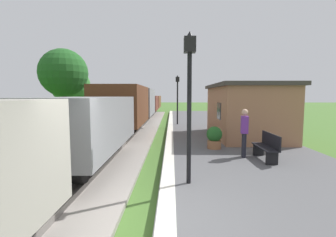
{
  "coord_description": "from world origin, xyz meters",
  "views": [
    {
      "loc": [
        0.5,
        -4.12,
        2.43
      ],
      "look_at": [
        0.34,
        5.89,
        1.48
      ],
      "focal_mm": 25.89,
      "sensor_mm": 36.0,
      "label": 1
    }
  ],
  "objects_px": {
    "bench_near_hut": "(267,146)",
    "tree_field_left": "(64,73)",
    "lamp_post_far": "(177,90)",
    "station_hut": "(245,110)",
    "potted_planter": "(214,137)",
    "freight_train": "(132,108)",
    "person_waiting": "(244,131)",
    "tree_field_distant": "(71,86)",
    "lamp_post_near": "(189,80)"
  },
  "relations": [
    {
      "from": "lamp_post_far",
      "to": "tree_field_distant",
      "type": "height_order",
      "value": "tree_field_distant"
    },
    {
      "from": "freight_train",
      "to": "bench_near_hut",
      "type": "bearing_deg",
      "value": -56.97
    },
    {
      "from": "lamp_post_near",
      "to": "lamp_post_far",
      "type": "xyz_separation_m",
      "value": [
        0.0,
        12.43,
        0.0
      ]
    },
    {
      "from": "station_hut",
      "to": "tree_field_distant",
      "type": "height_order",
      "value": "tree_field_distant"
    },
    {
      "from": "bench_near_hut",
      "to": "station_hut",
      "type": "bearing_deg",
      "value": 81.96
    },
    {
      "from": "person_waiting",
      "to": "tree_field_distant",
      "type": "height_order",
      "value": "tree_field_distant"
    },
    {
      "from": "bench_near_hut",
      "to": "lamp_post_far",
      "type": "bearing_deg",
      "value": 105.37
    },
    {
      "from": "person_waiting",
      "to": "lamp_post_near",
      "type": "bearing_deg",
      "value": 62.37
    },
    {
      "from": "potted_planter",
      "to": "tree_field_left",
      "type": "distance_m",
      "value": 13.04
    },
    {
      "from": "station_hut",
      "to": "tree_field_distant",
      "type": "xyz_separation_m",
      "value": [
        -13.71,
        10.65,
        1.73
      ]
    },
    {
      "from": "potted_planter",
      "to": "tree_field_left",
      "type": "height_order",
      "value": "tree_field_left"
    },
    {
      "from": "person_waiting",
      "to": "potted_planter",
      "type": "height_order",
      "value": "person_waiting"
    },
    {
      "from": "freight_train",
      "to": "lamp_post_near",
      "type": "xyz_separation_m",
      "value": [
        3.32,
        -11.65,
        1.3
      ]
    },
    {
      "from": "station_hut",
      "to": "tree_field_distant",
      "type": "bearing_deg",
      "value": 142.17
    },
    {
      "from": "tree_field_distant",
      "to": "bench_near_hut",
      "type": "bearing_deg",
      "value": -49.73
    },
    {
      "from": "bench_near_hut",
      "to": "person_waiting",
      "type": "bearing_deg",
      "value": 150.83
    },
    {
      "from": "lamp_post_near",
      "to": "tree_field_left",
      "type": "relative_size",
      "value": 0.63
    },
    {
      "from": "lamp_post_near",
      "to": "freight_train",
      "type": "bearing_deg",
      "value": 105.91
    },
    {
      "from": "station_hut",
      "to": "tree_field_left",
      "type": "relative_size",
      "value": 0.99
    },
    {
      "from": "potted_planter",
      "to": "lamp_post_far",
      "type": "distance_m",
      "value": 8.81
    },
    {
      "from": "tree_field_left",
      "to": "tree_field_distant",
      "type": "relative_size",
      "value": 1.12
    },
    {
      "from": "freight_train",
      "to": "potted_planter",
      "type": "distance_m",
      "value": 9.01
    },
    {
      "from": "lamp_post_far",
      "to": "tree_field_left",
      "type": "bearing_deg",
      "value": -177.05
    },
    {
      "from": "freight_train",
      "to": "tree_field_distant",
      "type": "distance_m",
      "value": 9.33
    },
    {
      "from": "potted_planter",
      "to": "lamp_post_far",
      "type": "xyz_separation_m",
      "value": [
        -1.33,
        8.46,
        2.08
      ]
    },
    {
      "from": "bench_near_hut",
      "to": "lamp_post_far",
      "type": "distance_m",
      "value": 10.79
    },
    {
      "from": "station_hut",
      "to": "lamp_post_near",
      "type": "bearing_deg",
      "value": -116.48
    },
    {
      "from": "freight_train",
      "to": "person_waiting",
      "type": "height_order",
      "value": "freight_train"
    },
    {
      "from": "tree_field_left",
      "to": "station_hut",
      "type": "bearing_deg",
      "value": -22.95
    },
    {
      "from": "freight_train",
      "to": "tree_field_left",
      "type": "height_order",
      "value": "tree_field_left"
    },
    {
      "from": "freight_train",
      "to": "person_waiting",
      "type": "bearing_deg",
      "value": -58.91
    },
    {
      "from": "bench_near_hut",
      "to": "tree_field_distant",
      "type": "xyz_separation_m",
      "value": [
        -13.04,
        15.4,
        2.66
      ]
    },
    {
      "from": "bench_near_hut",
      "to": "potted_planter",
      "type": "distance_m",
      "value": 2.29
    },
    {
      "from": "bench_near_hut",
      "to": "lamp_post_far",
      "type": "xyz_separation_m",
      "value": [
        -2.81,
        10.21,
        2.08
      ]
    },
    {
      "from": "bench_near_hut",
      "to": "tree_field_left",
      "type": "relative_size",
      "value": 0.26
    },
    {
      "from": "potted_planter",
      "to": "tree_field_distant",
      "type": "xyz_separation_m",
      "value": [
        -11.56,
        13.65,
        2.66
      ]
    },
    {
      "from": "station_hut",
      "to": "tree_field_left",
      "type": "distance_m",
      "value": 13.11
    },
    {
      "from": "station_hut",
      "to": "person_waiting",
      "type": "xyz_separation_m",
      "value": [
        -1.34,
        -4.37,
        -0.47
      ]
    },
    {
      "from": "potted_planter",
      "to": "lamp_post_far",
      "type": "bearing_deg",
      "value": 98.91
    },
    {
      "from": "potted_planter",
      "to": "lamp_post_near",
      "type": "xyz_separation_m",
      "value": [
        -1.33,
        -3.97,
        2.08
      ]
    },
    {
      "from": "freight_train",
      "to": "lamp_post_far",
      "type": "height_order",
      "value": "lamp_post_far"
    },
    {
      "from": "freight_train",
      "to": "station_hut",
      "type": "relative_size",
      "value": 6.76
    },
    {
      "from": "lamp_post_far",
      "to": "tree_field_distant",
      "type": "xyz_separation_m",
      "value": [
        -10.24,
        5.19,
        0.58
      ]
    },
    {
      "from": "station_hut",
      "to": "tree_field_distant",
      "type": "relative_size",
      "value": 1.11
    },
    {
      "from": "station_hut",
      "to": "person_waiting",
      "type": "bearing_deg",
      "value": -107.05
    },
    {
      "from": "bench_near_hut",
      "to": "tree_field_left",
      "type": "distance_m",
      "value": 15.23
    },
    {
      "from": "potted_planter",
      "to": "tree_field_distant",
      "type": "bearing_deg",
      "value": 130.26
    },
    {
      "from": "potted_planter",
      "to": "station_hut",
      "type": "bearing_deg",
      "value": 54.42
    },
    {
      "from": "tree_field_left",
      "to": "freight_train",
      "type": "bearing_deg",
      "value": -3.94
    },
    {
      "from": "bench_near_hut",
      "to": "tree_field_distant",
      "type": "distance_m",
      "value": 20.35
    }
  ]
}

